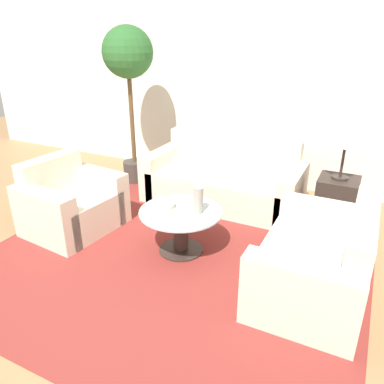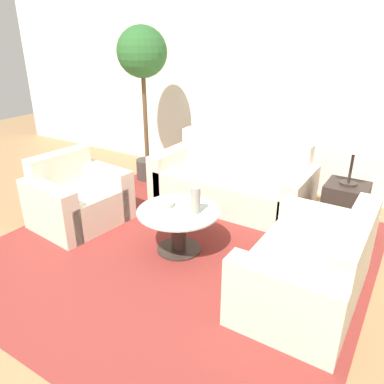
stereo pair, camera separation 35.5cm
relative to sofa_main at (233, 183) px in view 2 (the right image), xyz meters
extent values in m
plane|color=#9E754C|center=(-0.08, -2.12, -0.27)|extent=(14.00, 14.00, 0.00)
cube|color=white|center=(-0.08, 0.88, 1.03)|extent=(10.00, 0.06, 2.60)
cube|color=maroon|center=(0.06, -1.33, -0.26)|extent=(3.56, 3.49, 0.01)
cube|color=beige|center=(0.00, -0.08, -0.07)|extent=(1.76, 0.88, 0.40)
cube|color=beige|center=(0.00, 0.27, 0.14)|extent=(1.76, 0.18, 0.82)
cube|color=beige|center=(-0.88, -0.08, 0.02)|extent=(0.20, 0.88, 0.59)
cube|color=beige|center=(0.88, -0.08, 0.02)|extent=(0.20, 0.88, 0.59)
cube|color=beige|center=(-1.22, -1.44, -0.07)|extent=(0.88, 0.83, 0.40)
cube|color=beige|center=(-1.53, -1.41, 0.12)|extent=(0.25, 0.77, 0.79)
cube|color=beige|center=(-1.25, -1.82, 0.02)|extent=(0.82, 0.28, 0.59)
cube|color=beige|center=(-1.18, -1.06, 0.02)|extent=(0.82, 0.28, 0.59)
cube|color=beige|center=(1.35, -1.38, -0.07)|extent=(0.84, 1.14, 0.40)
cube|color=beige|center=(1.67, -1.38, 0.13)|extent=(0.18, 1.14, 0.80)
cube|color=beige|center=(1.35, -0.81, 0.02)|extent=(0.84, 0.20, 0.59)
cube|color=beige|center=(1.34, -1.95, 0.02)|extent=(0.84, 0.20, 0.59)
cylinder|color=#332823|center=(0.06, -1.33, -0.26)|extent=(0.45, 0.45, 0.02)
cylinder|color=#332823|center=(0.06, -1.33, -0.05)|extent=(0.15, 0.15, 0.43)
cylinder|color=#B2C6C6|center=(0.06, -1.33, 0.17)|extent=(0.81, 0.81, 0.02)
cube|color=#332823|center=(1.37, -0.02, 0.01)|extent=(0.43, 0.43, 0.55)
cylinder|color=#332823|center=(1.37, -0.02, 0.30)|extent=(0.18, 0.18, 0.02)
cylinder|color=#332823|center=(1.37, -0.02, 0.49)|extent=(0.03, 0.03, 0.36)
cone|color=beige|center=(1.37, -0.02, 0.80)|extent=(0.37, 0.37, 0.26)
cylinder|color=#3D3833|center=(-1.45, 0.09, -0.12)|extent=(0.34, 0.34, 0.29)
cylinder|color=brown|center=(-1.45, 0.09, 0.68)|extent=(0.06, 0.06, 1.32)
sphere|color=#2D662D|center=(-1.45, 0.09, 1.53)|extent=(0.67, 0.67, 0.67)
cylinder|color=#9E998E|center=(0.23, -1.28, 0.31)|extent=(0.09, 0.09, 0.26)
cylinder|color=beige|center=(-0.11, -1.32, 0.20)|extent=(0.20, 0.20, 0.05)
camera|label=1|loc=(1.61, -4.20, 1.79)|focal=35.00mm
camera|label=2|loc=(1.92, -4.02, 1.79)|focal=35.00mm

